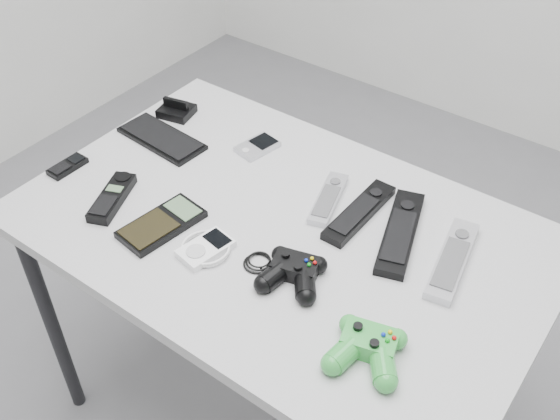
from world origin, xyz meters
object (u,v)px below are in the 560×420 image
Objects in this scene: desk at (281,248)px; pda at (257,146)px; remote_black_b at (400,232)px; mp3_player at (206,248)px; cordless_handset at (112,197)px; mobile_phone at (67,166)px; controller_green at (367,347)px; remote_silver_b at (452,259)px; calculator at (162,224)px; remote_silver_a at (328,198)px; pda_keyboard at (162,138)px; remote_black_a at (359,212)px; controller_black at (293,271)px.

pda is at bearing 137.79° from desk.
pda is 0.44m from remote_black_b.
cordless_handset is at bearing -168.94° from mp3_player.
mobile_phone is 0.85m from controller_green.
remote_silver_b is at bearing 2.78° from pda.
pda is at bearing 45.86° from cordless_handset.
cordless_handset is 0.27m from mp3_player.
remote_silver_b reaches higher than calculator.
mobile_phone is at bearing -174.35° from remote_silver_b.
remote_silver_a is at bearing 57.09° from calculator.
mobile_phone reaches higher than desk.
remote_black_b is 1.80× the size of controller_green.
desk is 7.83× the size of controller_green.
remote_silver_b is at bearing 6.80° from pda_keyboard.
remote_silver_b is 1.47× the size of cordless_handset.
remote_silver_b is at bearing 70.27° from controller_green.
mobile_phone is 0.59× the size of cordless_handset.
mobile_phone is at bearing -122.72° from pda.
remote_silver_a is at bearing 160.68° from remote_black_b.
remote_black_b is at bearing 40.86° from calculator.
pda_keyboard is at bearing 169.52° from desk.
mobile_phone is at bearing 150.71° from cordless_handset.
remote_black_a is 2.05× the size of mp3_player.
remote_silver_a is 0.42m from controller_green.
remote_black_b reaches higher than mobile_phone.
remote_black_b is 0.64m from cordless_handset.
controller_green reaches higher than remote_silver_b.
mobile_phone is (-0.75, -0.26, -0.00)m from remote_black_b.
remote_silver_b is 0.74m from cordless_handset.
controller_green reaches higher than mp3_player.
remote_silver_a is 1.24× the size of controller_green.
remote_silver_a is at bearing 10.15° from pda_keyboard.
remote_silver_b is 2.51× the size of mobile_phone.
remote_black_b is 0.26m from controller_black.
desk is at bearing 119.73° from controller_black.
controller_black is (-0.01, -0.24, 0.01)m from remote_black_a.
calculator is at bearing -1.99° from mobile_phone.
pda is 0.35m from calculator.
pda is 0.56m from remote_silver_b.
controller_green is (0.75, -0.26, 0.02)m from pda_keyboard.
mp3_player is at bearing 161.12° from controller_green.
pda_keyboard is 0.57m from controller_black.
pda_keyboard is 0.77m from remote_silver_b.
pda is (0.22, 0.11, 0.00)m from pda_keyboard.
cordless_handset reaches higher than pda_keyboard.
desk is at bearing -168.82° from remote_black_b.
remote_silver_a is 0.48m from cordless_handset.
cordless_handset is at bearing -5.78° from mobile_phone.
remote_black_b reaches higher than mp3_player.
controller_green reaches higher than remote_black_b.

